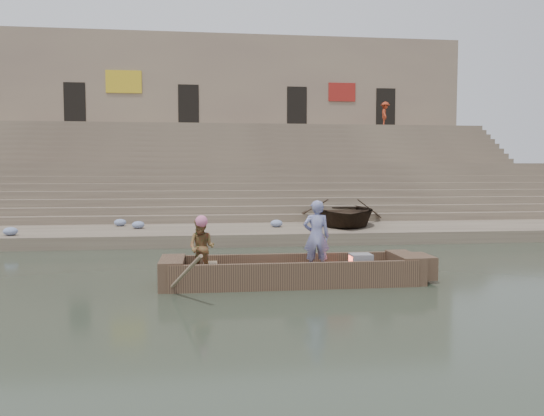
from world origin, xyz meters
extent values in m
plane|color=#262F23|center=(0.00, 0.00, 0.00)|extent=(120.00, 120.00, 0.00)
cube|color=gray|center=(0.00, 8.00, 0.20)|extent=(32.00, 4.00, 0.40)
cube|color=gray|center=(0.00, 15.50, 1.40)|extent=(32.00, 3.00, 2.80)
cube|color=gray|center=(0.00, 22.50, 2.60)|extent=(32.00, 3.00, 5.20)
cube|color=gray|center=(0.00, 10.25, 0.35)|extent=(32.00, 0.50, 0.70)
cube|color=gray|center=(0.00, 10.75, 0.50)|extent=(32.00, 0.50, 1.00)
cube|color=gray|center=(0.00, 11.25, 0.65)|extent=(32.00, 0.50, 1.30)
cube|color=gray|center=(0.00, 11.75, 0.80)|extent=(32.00, 0.50, 1.60)
cube|color=gray|center=(0.00, 12.25, 0.95)|extent=(32.00, 0.50, 1.90)
cube|color=gray|center=(0.00, 12.75, 1.10)|extent=(32.00, 0.50, 2.20)
cube|color=gray|center=(0.00, 13.25, 1.25)|extent=(32.00, 0.50, 2.50)
cube|color=gray|center=(0.00, 13.75, 1.40)|extent=(32.00, 0.50, 2.80)
cube|color=gray|center=(0.00, 17.25, 1.55)|extent=(32.00, 0.50, 3.10)
cube|color=gray|center=(0.00, 17.75, 1.70)|extent=(32.00, 0.50, 3.40)
cube|color=gray|center=(0.00, 18.25, 1.85)|extent=(32.00, 0.50, 3.70)
cube|color=gray|center=(0.00, 18.75, 2.00)|extent=(32.00, 0.50, 4.00)
cube|color=gray|center=(0.00, 19.25, 2.15)|extent=(32.00, 0.50, 4.30)
cube|color=gray|center=(0.00, 19.75, 2.30)|extent=(32.00, 0.50, 4.60)
cube|color=gray|center=(0.00, 20.25, 2.45)|extent=(32.00, 0.50, 4.90)
cube|color=gray|center=(0.00, 20.75, 2.60)|extent=(32.00, 0.50, 5.20)
cube|color=gray|center=(0.00, 26.50, 5.60)|extent=(32.00, 5.00, 11.20)
cube|color=black|center=(-9.00, 24.05, 6.60)|extent=(1.30, 0.18, 2.60)
cube|color=black|center=(-2.00, 24.05, 6.60)|extent=(1.30, 0.18, 2.60)
cube|color=black|center=(5.00, 24.05, 6.60)|extent=(1.30, 0.18, 2.60)
cube|color=black|center=(11.00, 24.05, 6.60)|extent=(1.30, 0.18, 2.60)
cube|color=gold|center=(-6.00, 23.98, 8.00)|extent=(2.20, 0.10, 1.40)
cube|color=maroon|center=(8.00, 23.98, 7.60)|extent=(1.80, 0.10, 1.20)
cube|color=brown|center=(0.89, 0.39, 0.11)|extent=(5.00, 1.30, 0.22)
cube|color=brown|center=(0.89, -0.23, 0.28)|extent=(5.20, 0.12, 0.56)
cube|color=brown|center=(0.89, 1.01, 0.28)|extent=(5.20, 0.12, 0.56)
cube|color=brown|center=(-1.66, 0.39, 0.30)|extent=(0.50, 1.30, 0.60)
cube|color=brown|center=(3.44, 0.39, 0.30)|extent=(0.50, 1.30, 0.60)
cube|color=brown|center=(3.84, 0.39, 0.32)|extent=(0.35, 0.90, 0.50)
cube|color=#937A5B|center=(-0.86, 0.39, 0.40)|extent=(0.30, 1.20, 0.08)
cylinder|color=#937A5B|center=(-1.51, -0.51, 0.30)|extent=(1.03, 2.10, 1.36)
sphere|color=#D66A94|center=(-1.04, 0.35, 1.38)|extent=(0.26, 0.26, 0.26)
imported|color=navy|center=(1.45, 0.50, 1.01)|extent=(0.62, 0.44, 1.58)
imported|color=#246E2B|center=(-1.04, 0.35, 0.83)|extent=(0.73, 0.66, 1.22)
cube|color=gray|center=(2.42, 0.39, 0.42)|extent=(0.46, 0.42, 0.40)
cube|color=#E5593F|center=(2.21, 0.39, 0.42)|extent=(0.04, 0.34, 0.32)
imported|color=#2D2116|center=(4.15, 8.68, 0.89)|extent=(4.12, 5.23, 0.98)
imported|color=#A6361C|center=(10.27, 21.91, 5.97)|extent=(0.86, 1.13, 1.55)
ellipsoid|color=#3F5999|center=(-7.08, 6.75, 0.53)|extent=(0.44, 0.44, 0.26)
ellipsoid|color=#3F5999|center=(-3.33, 8.33, 0.53)|extent=(0.44, 0.44, 0.26)
ellipsoid|color=#3F5999|center=(-4.10, 9.28, 0.53)|extent=(0.44, 0.44, 0.26)
ellipsoid|color=#3F5999|center=(1.58, 8.24, 0.53)|extent=(0.44, 0.44, 0.26)
camera|label=1|loc=(-0.95, -10.96, 2.45)|focal=35.48mm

